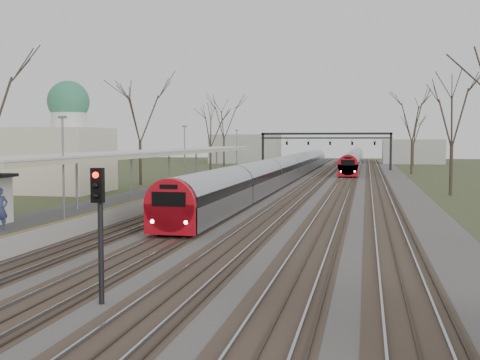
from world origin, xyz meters
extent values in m
plane|color=#384223|center=(0.00, 0.00, 0.00)|extent=(300.00, 300.00, 0.00)
cube|color=#474442|center=(0.00, 55.00, 0.05)|extent=(24.00, 160.00, 0.10)
cube|color=#4C3828|center=(-6.00, 55.00, 0.09)|extent=(2.60, 160.00, 0.06)
cube|color=gray|center=(-6.72, 55.00, 0.16)|extent=(0.07, 160.00, 0.12)
cube|color=gray|center=(-5.28, 55.00, 0.16)|extent=(0.07, 160.00, 0.12)
cube|color=#4C3828|center=(-2.50, 55.00, 0.09)|extent=(2.60, 160.00, 0.06)
cube|color=gray|center=(-3.22, 55.00, 0.16)|extent=(0.07, 160.00, 0.12)
cube|color=gray|center=(-1.78, 55.00, 0.16)|extent=(0.07, 160.00, 0.12)
cube|color=#4C3828|center=(1.00, 55.00, 0.09)|extent=(2.60, 160.00, 0.06)
cube|color=gray|center=(0.28, 55.00, 0.16)|extent=(0.07, 160.00, 0.12)
cube|color=gray|center=(1.72, 55.00, 0.16)|extent=(0.07, 160.00, 0.12)
cube|color=#4C3828|center=(4.50, 55.00, 0.09)|extent=(2.60, 160.00, 0.06)
cube|color=gray|center=(3.78, 55.00, 0.16)|extent=(0.07, 160.00, 0.12)
cube|color=gray|center=(5.22, 55.00, 0.16)|extent=(0.07, 160.00, 0.12)
cube|color=#4C3828|center=(8.00, 55.00, 0.09)|extent=(2.60, 160.00, 0.06)
cube|color=gray|center=(7.28, 55.00, 0.16)|extent=(0.07, 160.00, 0.12)
cube|color=gray|center=(8.72, 55.00, 0.16)|extent=(0.07, 160.00, 0.12)
cube|color=#9E9B93|center=(-9.05, 37.50, 0.50)|extent=(3.50, 69.00, 1.00)
cylinder|color=slate|center=(-9.05, 18.00, 2.50)|extent=(0.14, 0.14, 3.00)
cylinder|color=slate|center=(-9.05, 26.00, 2.50)|extent=(0.14, 0.14, 3.00)
cylinder|color=slate|center=(-9.05, 34.00, 2.50)|extent=(0.14, 0.14, 3.00)
cylinder|color=slate|center=(-9.05, 42.00, 2.50)|extent=(0.14, 0.14, 3.00)
cylinder|color=slate|center=(-9.05, 50.00, 2.50)|extent=(0.14, 0.14, 3.00)
cube|color=silver|center=(-9.05, 33.00, 4.05)|extent=(4.10, 50.00, 0.12)
cube|color=beige|center=(-9.05, 33.00, 3.88)|extent=(4.10, 50.00, 0.25)
cube|color=beige|center=(-22.00, 38.00, 3.00)|extent=(10.00, 8.00, 6.00)
cylinder|color=silver|center=(-20.00, 38.00, 7.20)|extent=(3.20, 3.20, 2.50)
sphere|color=#327E56|center=(-20.00, 38.00, 8.40)|extent=(3.80, 3.80, 3.80)
cube|color=black|center=(-10.00, 85.00, 3.00)|extent=(0.35, 0.35, 6.00)
cube|color=black|center=(10.50, 85.00, 3.00)|extent=(0.35, 0.35, 6.00)
cube|color=black|center=(0.25, 85.00, 5.90)|extent=(21.00, 0.35, 0.35)
cube|color=black|center=(0.25, 85.00, 5.20)|extent=(21.00, 0.25, 0.25)
cube|color=black|center=(-6.00, 84.80, 4.50)|extent=(0.32, 0.22, 0.85)
sphere|color=#0CFF19|center=(-6.00, 84.66, 4.75)|extent=(0.16, 0.16, 0.16)
cube|color=black|center=(-2.50, 84.80, 4.50)|extent=(0.32, 0.22, 0.85)
sphere|color=#0CFF19|center=(-2.50, 84.66, 4.75)|extent=(0.16, 0.16, 0.16)
cube|color=black|center=(1.00, 84.80, 4.50)|extent=(0.32, 0.22, 0.85)
sphere|color=#0CFF19|center=(1.00, 84.66, 4.75)|extent=(0.16, 0.16, 0.16)
cube|color=black|center=(4.50, 84.80, 4.50)|extent=(0.32, 0.22, 0.85)
sphere|color=#0CFF19|center=(4.50, 84.66, 4.75)|extent=(0.16, 0.16, 0.16)
cube|color=black|center=(8.00, 84.80, 4.50)|extent=(0.32, 0.22, 0.85)
sphere|color=#0CFF19|center=(8.00, 84.66, 4.75)|extent=(0.16, 0.16, 0.16)
cylinder|color=#2D231C|center=(-17.00, 48.00, 2.48)|extent=(0.30, 0.30, 4.95)
cylinder|color=#2D231C|center=(14.00, 42.00, 2.25)|extent=(0.30, 0.30, 4.50)
cube|color=#9D9FA7|center=(-2.50, 59.69, 1.10)|extent=(2.55, 90.00, 1.60)
cylinder|color=#9D9FA7|center=(-2.50, 59.69, 1.75)|extent=(2.60, 89.70, 2.60)
cube|color=black|center=(-2.50, 59.69, 1.85)|extent=(2.62, 89.40, 0.55)
cube|color=#B10A15|center=(-2.50, 14.79, 1.05)|extent=(2.55, 0.50, 1.50)
cylinder|color=#B10A15|center=(-2.50, 14.84, 1.75)|extent=(2.60, 0.60, 2.60)
cube|color=black|center=(-2.50, 14.57, 2.05)|extent=(1.70, 0.12, 0.70)
sphere|color=white|center=(-3.35, 14.59, 0.95)|extent=(0.22, 0.22, 0.22)
sphere|color=white|center=(-1.65, 14.59, 0.95)|extent=(0.22, 0.22, 0.22)
cube|color=black|center=(-2.50, 59.69, 0.17)|extent=(1.80, 89.00, 0.35)
cube|color=#9D9FA7|center=(4.50, 101.14, 1.10)|extent=(2.55, 75.00, 1.60)
cylinder|color=#9D9FA7|center=(4.50, 101.14, 1.75)|extent=(2.60, 74.70, 2.60)
cube|color=black|center=(4.50, 101.14, 1.85)|extent=(2.62, 74.40, 0.55)
cube|color=#B10A15|center=(4.50, 63.74, 1.05)|extent=(2.55, 0.50, 1.50)
cylinder|color=#B10A15|center=(4.50, 63.79, 1.75)|extent=(2.60, 0.60, 2.60)
cube|color=black|center=(4.50, 63.52, 2.05)|extent=(1.70, 0.12, 0.70)
sphere|color=white|center=(3.65, 63.54, 0.95)|extent=(0.22, 0.22, 0.22)
sphere|color=white|center=(5.35, 63.54, 0.95)|extent=(0.22, 0.22, 0.22)
cube|color=black|center=(4.50, 101.14, 0.17)|extent=(1.80, 74.00, 0.35)
imported|color=navy|center=(-8.45, 9.91, 1.94)|extent=(0.69, 0.81, 1.88)
cylinder|color=black|center=(-0.75, 3.24, 2.00)|extent=(0.16, 0.16, 4.00)
cube|color=black|center=(-0.75, 3.09, 3.60)|extent=(0.35, 0.22, 1.00)
sphere|color=#FF0C05|center=(-0.75, 2.96, 3.90)|extent=(0.18, 0.18, 0.18)
camera|label=1|loc=(6.80, -12.88, 4.90)|focal=45.00mm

